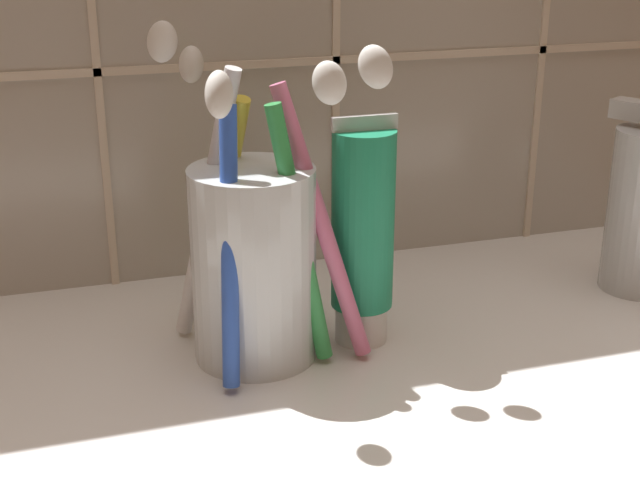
% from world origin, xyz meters
% --- Properties ---
extents(sink_counter, '(0.61, 0.36, 0.02)m').
position_xyz_m(sink_counter, '(0.00, 0.00, 0.01)').
color(sink_counter, white).
rests_on(sink_counter, ground).
extents(toothbrush_cup, '(0.12, 0.13, 0.18)m').
position_xyz_m(toothbrush_cup, '(-0.07, 0.05, 0.08)').
color(toothbrush_cup, silver).
rests_on(toothbrush_cup, sink_counter).
extents(toothpaste_tube, '(0.04, 0.04, 0.13)m').
position_xyz_m(toothpaste_tube, '(-0.01, 0.05, 0.09)').
color(toothpaste_tube, white).
rests_on(toothpaste_tube, sink_counter).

